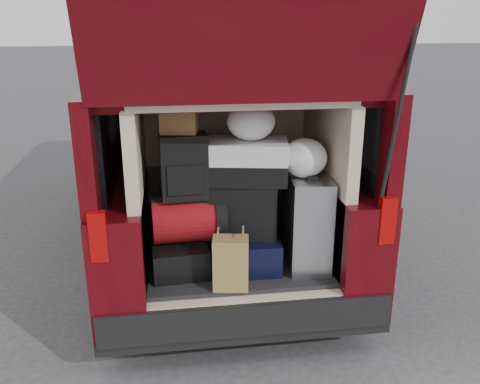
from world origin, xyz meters
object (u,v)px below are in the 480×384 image
object	(u,v)px
twotone_duffel	(240,161)
kraft_bag	(231,263)
silver_roller	(308,222)
black_soft_case	(239,207)
black_hardshell	(179,253)
backpack	(184,166)
navy_hardshell	(246,249)
red_duffel	(188,218)

from	to	relation	value
twotone_duffel	kraft_bag	bearing A→B (deg)	-96.73
silver_roller	black_soft_case	distance (m)	0.48
black_hardshell	black_soft_case	bearing A→B (deg)	-0.46
black_hardshell	black_soft_case	size ratio (longest dim) A/B	0.97
backpack	navy_hardshell	bearing A→B (deg)	-2.02
navy_hardshell	red_duffel	world-z (taller)	red_duffel
navy_hardshell	silver_roller	distance (m)	0.47
kraft_bag	black_soft_case	size ratio (longest dim) A/B	0.66
navy_hardshell	black_hardshell	bearing A→B (deg)	179.97
kraft_bag	navy_hardshell	bearing A→B (deg)	74.16
red_duffel	twotone_duffel	distance (m)	0.52
silver_roller	black_soft_case	bearing A→B (deg)	170.63
kraft_bag	backpack	distance (m)	0.69
twotone_duffel	silver_roller	bearing A→B (deg)	-3.35
kraft_bag	red_duffel	bearing A→B (deg)	135.60
black_hardshell	backpack	bearing A→B (deg)	-26.36
kraft_bag	silver_roller	bearing A→B (deg)	32.88
red_duffel	twotone_duffel	size ratio (longest dim) A/B	0.77
backpack	twotone_duffel	size ratio (longest dim) A/B	0.68
silver_roller	kraft_bag	world-z (taller)	silver_roller
silver_roller	black_soft_case	xyz separation A→B (m)	(-0.46, 0.11, 0.09)
silver_roller	kraft_bag	bearing A→B (deg)	-151.69
kraft_bag	backpack	xyz separation A→B (m)	(-0.26, 0.31, 0.56)
black_soft_case	twotone_duffel	distance (m)	0.33
navy_hardshell	black_soft_case	size ratio (longest dim) A/B	0.98
black_hardshell	navy_hardshell	xyz separation A→B (m)	(0.47, -0.01, 0.01)
red_duffel	backpack	world-z (taller)	backpack
kraft_bag	twotone_duffel	size ratio (longest dim) A/B	0.55
black_hardshell	backpack	world-z (taller)	backpack
kraft_bag	black_soft_case	bearing A→B (deg)	83.18
navy_hardshell	silver_roller	xyz separation A→B (m)	(0.41, -0.08, 0.21)
silver_roller	red_duffel	xyz separation A→B (m)	(-0.81, 0.08, 0.04)
black_soft_case	backpack	world-z (taller)	backpack
red_duffel	twotone_duffel	bearing A→B (deg)	0.80
kraft_bag	red_duffel	xyz separation A→B (m)	(-0.25, 0.33, 0.19)
backpack	black_soft_case	bearing A→B (deg)	4.06
backpack	black_hardshell	bearing A→B (deg)	153.91
navy_hardshell	black_soft_case	distance (m)	0.31
black_hardshell	navy_hardshell	bearing A→B (deg)	-5.39
navy_hardshell	twotone_duffel	xyz separation A→B (m)	(-0.04, 0.03, 0.63)
black_soft_case	red_duffel	bearing A→B (deg)	-163.53
red_duffel	backpack	bearing A→B (deg)	-135.13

